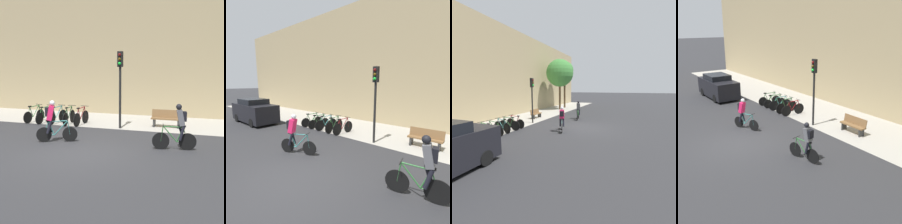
# 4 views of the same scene
# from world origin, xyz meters

# --- Properties ---
(ground) EXTENTS (200.00, 200.00, 0.00)m
(ground) POSITION_xyz_m (0.00, 0.00, 0.00)
(ground) COLOR #2B2B2D
(kerb_strip) EXTENTS (44.00, 4.50, 0.01)m
(kerb_strip) POSITION_xyz_m (0.00, 6.75, 0.00)
(kerb_strip) COLOR #A39E93
(kerb_strip) RESTS_ON ground
(building_facade) EXTENTS (44.00, 0.60, 9.25)m
(building_facade) POSITION_xyz_m (0.00, 9.30, 4.63)
(building_facade) COLOR tan
(building_facade) RESTS_ON ground
(cyclist_pink) EXTENTS (1.59, 0.75, 1.76)m
(cyclist_pink) POSITION_xyz_m (-1.71, 1.26, 0.95)
(cyclist_pink) COLOR black
(cyclist_pink) RESTS_ON ground
(cyclist_grey) EXTENTS (1.64, 0.55, 1.77)m
(cyclist_grey) POSITION_xyz_m (3.43, 1.67, 0.95)
(cyclist_grey) COLOR black
(cyclist_grey) RESTS_ON ground
(parked_bike_0) EXTENTS (0.48, 1.63, 0.96)m
(parked_bike_0) POSITION_xyz_m (-4.89, 4.94, 0.39)
(parked_bike_0) COLOR black
(parked_bike_0) RESTS_ON ground
(parked_bike_1) EXTENTS (0.46, 1.68, 0.95)m
(parked_bike_1) POSITION_xyz_m (-4.17, 4.94, 0.39)
(parked_bike_1) COLOR black
(parked_bike_1) RESTS_ON ground
(parked_bike_2) EXTENTS (0.50, 1.67, 0.98)m
(parked_bike_2) POSITION_xyz_m (-3.46, 4.94, 0.41)
(parked_bike_2) COLOR black
(parked_bike_2) RESTS_ON ground
(parked_bike_3) EXTENTS (0.46, 1.73, 0.99)m
(parked_bike_3) POSITION_xyz_m (-2.74, 4.94, 0.41)
(parked_bike_3) COLOR black
(parked_bike_3) RESTS_ON ground
(parked_bike_4) EXTENTS (0.46, 1.68, 0.99)m
(parked_bike_4) POSITION_xyz_m (-2.03, 4.94, 0.42)
(parked_bike_4) COLOR black
(parked_bike_4) RESTS_ON ground
(traffic_light_pole) EXTENTS (0.26, 0.30, 3.84)m
(traffic_light_pole) POSITION_xyz_m (0.17, 4.79, 2.65)
(traffic_light_pole) COLOR black
(traffic_light_pole) RESTS_ON ground
(bench) EXTENTS (1.55, 0.44, 0.89)m
(bench) POSITION_xyz_m (2.37, 5.79, 0.46)
(bench) COLOR brown
(bench) RESTS_ON ground
(parked_car) EXTENTS (4.30, 1.84, 1.85)m
(parked_car) POSITION_xyz_m (-9.12, 2.79, 0.90)
(parked_car) COLOR black
(parked_car) RESTS_ON ground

